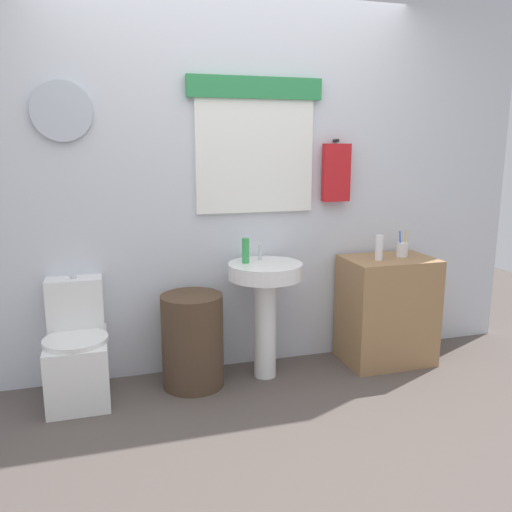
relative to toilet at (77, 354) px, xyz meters
name	(u,v)px	position (x,y,z in m)	size (l,w,h in m)	color
ground_plane	(284,445)	(1.05, -0.88, -0.29)	(8.00, 8.00, 0.00)	#564C47
back_wall	(231,181)	(1.05, 0.26, 1.02)	(4.40, 0.18, 2.60)	silver
toilet	(77,354)	(0.00, 0.00, 0.00)	(0.38, 0.51, 0.75)	white
laundry_hamper	(193,341)	(0.71, -0.03, 0.02)	(0.40, 0.40, 0.61)	#4C3828
pedestal_sink	(265,293)	(1.20, -0.03, 0.30)	(0.49, 0.49, 0.79)	white
faucet	(260,252)	(1.20, 0.09, 0.55)	(0.03, 0.03, 0.10)	silver
wooden_cabinet	(387,310)	(2.12, -0.03, 0.10)	(0.62, 0.44, 0.77)	#9E754C
soap_bottle	(246,251)	(1.08, 0.02, 0.58)	(0.05, 0.05, 0.17)	green
lotion_bottle	(379,248)	(2.01, -0.07, 0.57)	(0.05, 0.05, 0.17)	white
toothbrush_cup	(402,249)	(2.23, -0.01, 0.53)	(0.08, 0.08, 0.19)	silver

